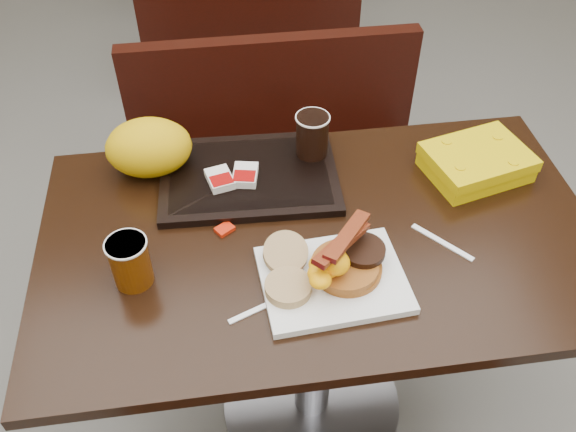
{
  "coord_description": "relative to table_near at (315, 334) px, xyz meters",
  "views": [
    {
      "loc": [
        -0.2,
        -0.89,
        1.7
      ],
      "look_at": [
        -0.07,
        0.01,
        0.8
      ],
      "focal_mm": 38.29,
      "sensor_mm": 36.0,
      "label": 1
    }
  ],
  "objects": [
    {
      "name": "floor",
      "position": [
        0.0,
        0.0,
        -0.38
      ],
      "size": [
        6.0,
        7.0,
        0.01
      ],
      "primitive_type": "cube",
      "color": "slate",
      "rests_on": "ground"
    },
    {
      "name": "table_near",
      "position": [
        0.0,
        0.0,
        0.0
      ],
      "size": [
        1.2,
        0.7,
        0.75
      ],
      "primitive_type": null,
      "color": "black",
      "rests_on": "floor"
    },
    {
      "name": "bench_near_n",
      "position": [
        0.0,
        0.7,
        -0.02
      ],
      "size": [
        1.0,
        0.46,
        0.72
      ],
      "primitive_type": null,
      "color": "black",
      "rests_on": "floor"
    },
    {
      "name": "bench_far_s",
      "position": [
        0.0,
        1.9,
        -0.02
      ],
      "size": [
        1.0,
        0.46,
        0.72
      ],
      "primitive_type": null,
      "color": "black",
      "rests_on": "floor"
    },
    {
      "name": "platter",
      "position": [
        0.0,
        -0.14,
        0.38
      ],
      "size": [
        0.3,
        0.24,
        0.02
      ],
      "primitive_type": "cube",
      "rotation": [
        0.0,
        0.0,
        0.07
      ],
      "color": "white",
      "rests_on": "table_near"
    },
    {
      "name": "pancake_stack",
      "position": [
        0.03,
        -0.12,
        0.41
      ],
      "size": [
        0.18,
        0.18,
        0.03
      ],
      "primitive_type": "cylinder",
      "rotation": [
        0.0,
        0.0,
        0.31
      ],
      "color": "#915218",
      "rests_on": "platter"
    },
    {
      "name": "sausage_patty",
      "position": [
        0.06,
        -0.11,
        0.43
      ],
      "size": [
        0.11,
        0.11,
        0.01
      ],
      "primitive_type": "cylinder",
      "rotation": [
        0.0,
        0.0,
        -0.24
      ],
      "color": "black",
      "rests_on": "pancake_stack"
    },
    {
      "name": "scrambled_eggs",
      "position": [
        0.0,
        -0.15,
        0.44
      ],
      "size": [
        0.11,
        0.1,
        0.05
      ],
      "primitive_type": "ellipsoid",
      "rotation": [
        0.0,
        0.0,
        -0.28
      ],
      "color": "#FCC205",
      "rests_on": "pancake_stack"
    },
    {
      "name": "bacon_strips",
      "position": [
        0.02,
        -0.12,
        0.48
      ],
      "size": [
        0.16,
        0.16,
        0.01
      ],
      "primitive_type": null,
      "rotation": [
        0.0,
        0.0,
        0.78
      ],
      "color": "#3E0407",
      "rests_on": "scrambled_eggs"
    },
    {
      "name": "muffin_bottom",
      "position": [
        -0.09,
        -0.16,
        0.4
      ],
      "size": [
        0.1,
        0.1,
        0.02
      ],
      "primitive_type": "cylinder",
      "rotation": [
        0.0,
        0.0,
        0.11
      ],
      "color": "#A37D56",
      "rests_on": "platter"
    },
    {
      "name": "muffin_top",
      "position": [
        -0.09,
        -0.08,
        0.41
      ],
      "size": [
        0.1,
        0.1,
        0.05
      ],
      "primitive_type": "cylinder",
      "rotation": [
        0.38,
        0.0,
        0.08
      ],
      "color": "#A37D56",
      "rests_on": "platter"
    },
    {
      "name": "coffee_cup_near",
      "position": [
        -0.39,
        -0.07,
        0.43
      ],
      "size": [
        0.1,
        0.1,
        0.11
      ],
      "primitive_type": "cylinder",
      "rotation": [
        0.0,
        0.0,
        -0.31
      ],
      "color": "#7F3904",
      "rests_on": "table_near"
    },
    {
      "name": "fork",
      "position": [
        -0.17,
        -0.19,
        0.38
      ],
      "size": [
        0.12,
        0.06,
        0.0
      ],
      "primitive_type": null,
      "rotation": [
        0.0,
        0.0,
        0.38
      ],
      "color": "white",
      "rests_on": "table_near"
    },
    {
      "name": "knife",
      "position": [
        0.25,
        -0.06,
        0.38
      ],
      "size": [
        0.1,
        0.12,
        0.0
      ],
      "primitive_type": "cube",
      "rotation": [
        0.0,
        0.0,
        -0.88
      ],
      "color": "white",
      "rests_on": "table_near"
    },
    {
      "name": "condiment_syrup",
      "position": [
        -0.2,
        0.04,
        0.38
      ],
      "size": [
        0.05,
        0.04,
        0.01
      ],
      "primitive_type": "cube",
      "rotation": [
        0.0,
        0.0,
        0.59
      ],
      "color": "red",
      "rests_on": "table_near"
    },
    {
      "name": "tray",
      "position": [
        -0.13,
        0.2,
        0.38
      ],
      "size": [
        0.42,
        0.31,
        0.02
      ],
      "primitive_type": "cube",
      "rotation": [
        0.0,
        0.0,
        -0.04
      ],
      "color": "black",
      "rests_on": "table_near"
    },
    {
      "name": "hashbrown_sleeve_left",
      "position": [
        -0.2,
        0.17,
        0.4
      ],
      "size": [
        0.07,
        0.08,
        0.02
      ],
      "primitive_type": "cube",
      "rotation": [
        0.0,
        0.0,
        0.24
      ],
      "color": "silver",
      "rests_on": "tray"
    },
    {
      "name": "hashbrown_sleeve_right",
      "position": [
        -0.14,
        0.18,
        0.4
      ],
      "size": [
        0.07,
        0.08,
        0.02
      ],
      "primitive_type": "cube",
      "rotation": [
        0.0,
        0.0,
        -0.2
      ],
      "color": "silver",
      "rests_on": "tray"
    },
    {
      "name": "coffee_cup_far",
      "position": [
        0.02,
        0.25,
        0.45
      ],
      "size": [
        0.09,
        0.09,
        0.1
      ],
      "primitive_type": "cylinder",
      "rotation": [
        0.0,
        0.0,
        -0.2
      ],
      "color": "black",
      "rests_on": "tray"
    },
    {
      "name": "clamshell",
      "position": [
        0.4,
        0.15,
        0.41
      ],
      "size": [
        0.26,
        0.22,
        0.06
      ],
      "primitive_type": "cube",
      "rotation": [
        0.0,
        0.0,
        0.25
      ],
      "color": "#D3B003",
      "rests_on": "table_near"
    },
    {
      "name": "paper_bag",
      "position": [
        -0.36,
        0.26,
        0.44
      ],
      "size": [
        0.24,
        0.21,
        0.14
      ],
      "primitive_type": "ellipsoid",
      "rotation": [
        0.0,
        0.0,
        -0.37
      ],
      "color": "#E2C107",
      "rests_on": "table_near"
    }
  ]
}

